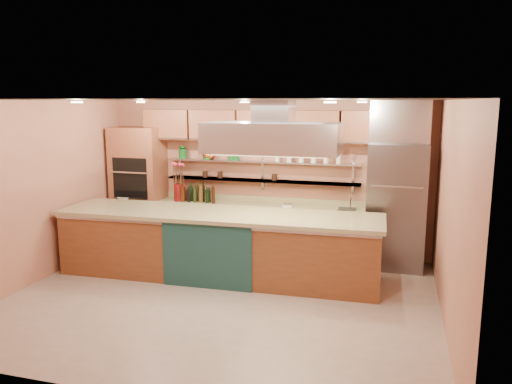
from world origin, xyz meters
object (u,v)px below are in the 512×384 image
(flower_vase, at_px, (179,192))
(kitchen_scale, at_px, (288,205))
(island, at_px, (218,245))
(refrigerator, at_px, (396,207))
(green_canister, at_px, (235,155))
(copper_kettle, at_px, (210,155))

(flower_vase, relative_size, kitchen_scale, 1.97)
(kitchen_scale, bearing_deg, island, -125.63)
(island, distance_m, flower_vase, 1.87)
(refrigerator, height_order, green_canister, refrigerator)
(green_canister, bearing_deg, kitchen_scale, -11.82)
(refrigerator, relative_size, flower_vase, 6.47)
(refrigerator, xyz_separation_m, island, (-2.70, -1.26, -0.52))
(flower_vase, height_order, kitchen_scale, flower_vase)
(refrigerator, xyz_separation_m, green_canister, (-2.90, 0.23, 0.76))
(refrigerator, bearing_deg, flower_vase, 179.85)
(copper_kettle, distance_m, green_canister, 0.49)
(refrigerator, distance_m, copper_kettle, 3.47)
(refrigerator, bearing_deg, island, -155.03)
(island, distance_m, kitchen_scale, 1.59)
(kitchen_scale, distance_m, green_canister, 1.36)
(flower_vase, height_order, copper_kettle, copper_kettle)
(copper_kettle, xyz_separation_m, green_canister, (0.49, 0.00, 0.03))
(island, height_order, flower_vase, flower_vase)
(refrigerator, xyz_separation_m, flower_vase, (-3.95, 0.01, 0.04))
(flower_vase, relative_size, copper_kettle, 1.87)
(green_canister, bearing_deg, flower_vase, -168.18)
(island, height_order, copper_kettle, copper_kettle)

